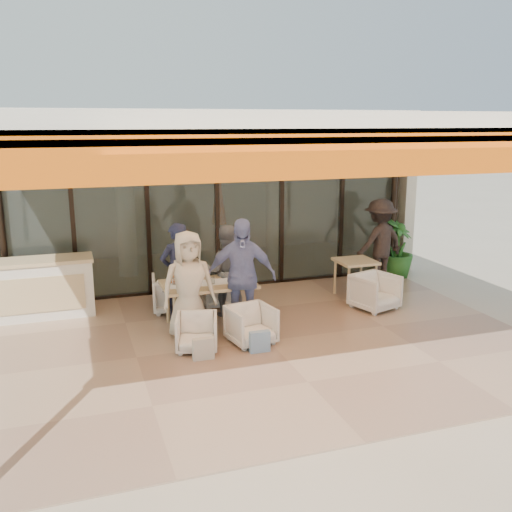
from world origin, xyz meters
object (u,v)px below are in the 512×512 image
(diner_grey, at_px, (226,271))
(side_table, at_px, (355,265))
(chair_near_left, at_px, (197,331))
(dining_table, at_px, (208,286))
(chair_far_right, at_px, (219,290))
(diner_navy, at_px, (177,272))
(diner_cream, at_px, (189,286))
(standing_woman, at_px, (380,242))
(chair_far_left, at_px, (173,291))
(host_counter, at_px, (38,288))
(side_chair, at_px, (375,290))
(potted_palm, at_px, (397,249))
(diner_periwinkle, at_px, (241,277))
(chair_near_right, at_px, (251,323))

(diner_grey, distance_m, side_table, 2.61)
(chair_near_left, bearing_deg, dining_table, 81.63)
(chair_far_right, xyz_separation_m, diner_navy, (-0.84, -0.50, 0.54))
(diner_cream, xyz_separation_m, standing_woman, (4.35, 1.76, 0.04))
(side_table, bearing_deg, standing_woman, 37.04)
(chair_near_left, height_order, diner_cream, diner_cream)
(chair_far_left, bearing_deg, diner_grey, 156.74)
(side_table, bearing_deg, host_counter, 173.05)
(side_chair, height_order, potted_palm, potted_palm)
(diner_navy, bearing_deg, side_chair, 153.10)
(chair_far_left, height_order, standing_woman, standing_woman)
(diner_navy, bearing_deg, chair_near_left, 72.66)
(diner_cream, relative_size, potted_palm, 1.34)
(diner_navy, distance_m, diner_cream, 0.90)
(standing_woman, bearing_deg, chair_far_left, -8.18)
(dining_table, relative_size, diner_navy, 0.89)
(dining_table, xyz_separation_m, diner_navy, (-0.41, 0.44, 0.15))
(host_counter, relative_size, side_table, 2.48)
(dining_table, relative_size, side_table, 2.01)
(host_counter, bearing_deg, chair_far_left, -9.21)
(host_counter, distance_m, chair_far_right, 3.11)
(diner_navy, relative_size, side_chair, 2.33)
(diner_grey, distance_m, diner_periwinkle, 0.91)
(diner_periwinkle, bearing_deg, dining_table, 148.50)
(dining_table, bearing_deg, diner_grey, 46.01)
(diner_cream, bearing_deg, side_table, 14.57)
(dining_table, distance_m, chair_far_left, 1.08)
(host_counter, xyz_separation_m, dining_table, (2.65, -1.31, 0.16))
(chair_far_right, height_order, diner_cream, diner_cream)
(dining_table, xyz_separation_m, side_table, (3.03, 0.61, -0.05))
(side_table, relative_size, potted_palm, 0.59)
(dining_table, bearing_deg, diner_navy, 132.85)
(diner_navy, bearing_deg, diner_grey, 162.66)
(chair_near_left, height_order, standing_woman, standing_woman)
(dining_table, relative_size, chair_far_right, 2.50)
(diner_periwinkle, distance_m, side_table, 2.83)
(side_chair, bearing_deg, diner_periwinkle, 169.29)
(host_counter, distance_m, standing_woman, 6.60)
(potted_palm, bearing_deg, chair_near_right, -148.03)
(dining_table, relative_size, diner_periwinkle, 0.81)
(diner_navy, height_order, diner_cream, diner_cream)
(chair_near_left, xyz_separation_m, diner_grey, (0.84, 1.40, 0.49))
(chair_far_left, bearing_deg, diner_cream, 97.50)
(diner_grey, distance_m, side_chair, 2.70)
(host_counter, relative_size, chair_near_right, 2.83)
(chair_near_left, relative_size, diner_cream, 0.36)
(diner_cream, bearing_deg, dining_table, 45.21)
(chair_far_left, distance_m, side_chair, 3.60)
(chair_far_right, relative_size, potted_palm, 0.47)
(potted_palm, bearing_deg, side_chair, -131.21)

